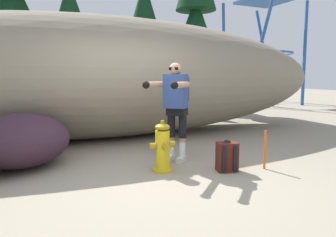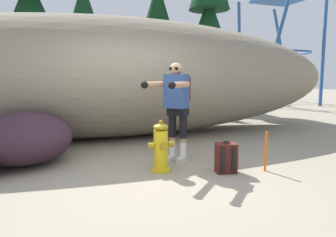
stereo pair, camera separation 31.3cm
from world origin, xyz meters
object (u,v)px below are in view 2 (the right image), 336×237
boulder_mid (24,138)px  spare_backpack (226,158)px  fire_hydrant (161,148)px  utility_worker (176,100)px  boulder_outlier (21,138)px  survey_stake (266,151)px

boulder_mid → spare_backpack: bearing=-27.8°
fire_hydrant → spare_backpack: size_ratio=1.64×
utility_worker → boulder_outlier: bearing=-78.3°
fire_hydrant → boulder_mid: 2.27m
utility_worker → fire_hydrant: bearing=0.3°
fire_hydrant → survey_stake: size_ratio=1.29×
spare_backpack → boulder_mid: 3.23m
fire_hydrant → boulder_outlier: bearing=135.5°
fire_hydrant → boulder_outlier: (-2.12, 2.09, -0.10)m
survey_stake → boulder_outlier: bearing=144.2°
fire_hydrant → utility_worker: bearing=44.8°
spare_backpack → survey_stake: bearing=-89.5°
fire_hydrant → survey_stake: fire_hydrant is taller
boulder_mid → boulder_outlier: boulder_mid is taller
survey_stake → spare_backpack: bearing=166.1°
fire_hydrant → utility_worker: (0.40, 0.39, 0.68)m
utility_worker → boulder_outlier: 3.14m
fire_hydrant → utility_worker: utility_worker is taller
fire_hydrant → utility_worker: size_ratio=0.47×
utility_worker → survey_stake: size_ratio=2.72×
boulder_outlier → survey_stake: bearing=-35.8°
fire_hydrant → utility_worker: 0.88m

